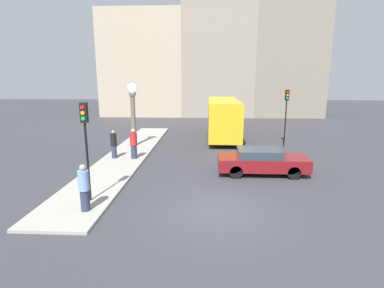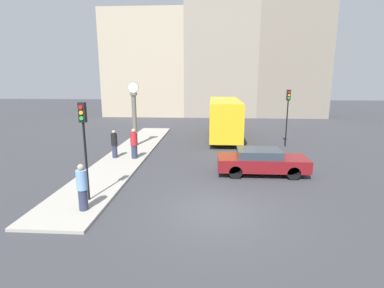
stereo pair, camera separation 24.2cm
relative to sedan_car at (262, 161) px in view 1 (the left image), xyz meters
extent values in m
plane|color=#38383D|center=(-2.48, -4.70, -0.70)|extent=(120.00, 120.00, 0.00)
cube|color=#A39E93|center=(-8.01, 3.44, -0.64)|extent=(2.65, 20.28, 0.11)
cube|color=#B7A88E|center=(-11.45, 25.05, 5.99)|extent=(10.64, 5.00, 13.37)
cube|color=gray|center=(-1.58, 25.05, 6.78)|extent=(9.10, 5.00, 14.95)
cube|color=gray|center=(7.39, 25.05, 8.02)|extent=(8.85, 5.00, 17.43)
cube|color=maroon|center=(0.04, 0.00, -0.09)|extent=(4.61, 1.83, 0.65)
cube|color=#2D3842|center=(-0.15, 0.00, 0.44)|extent=(2.21, 1.64, 0.41)
cylinder|color=black|center=(1.47, 0.80, -0.37)|extent=(0.66, 0.22, 0.66)
cylinder|color=black|center=(1.47, -0.80, -0.37)|extent=(0.66, 0.22, 0.66)
cylinder|color=black|center=(-1.39, 0.80, -0.37)|extent=(0.66, 0.22, 0.66)
cylinder|color=black|center=(-1.39, -0.80, -0.37)|extent=(0.66, 0.22, 0.66)
cube|color=gold|center=(-1.57, 9.51, 1.08)|extent=(2.40, 8.54, 2.84)
cube|color=#1E232D|center=(-1.57, 9.51, 1.29)|extent=(2.43, 8.37, 0.83)
cylinder|color=black|center=(-0.51, 12.16, -0.25)|extent=(0.28, 0.90, 0.90)
cylinder|color=black|center=(-2.63, 12.16, -0.25)|extent=(0.28, 0.90, 0.90)
cylinder|color=black|center=(-0.51, 6.86, -0.25)|extent=(0.28, 0.90, 0.90)
cylinder|color=black|center=(-2.63, 6.86, -0.25)|extent=(0.28, 0.90, 0.90)
cylinder|color=black|center=(-7.54, -4.16, 1.00)|extent=(0.09, 0.09, 3.17)
cube|color=black|center=(-7.54, -4.16, 2.96)|extent=(0.26, 0.20, 0.76)
cylinder|color=red|center=(-7.54, -4.28, 3.17)|extent=(0.15, 0.04, 0.15)
cylinder|color=orange|center=(-7.54, -4.28, 2.96)|extent=(0.15, 0.04, 0.15)
cylinder|color=green|center=(-7.54, -4.28, 2.75)|extent=(0.15, 0.04, 0.15)
cylinder|color=black|center=(2.83, 6.71, 0.99)|extent=(0.09, 0.09, 3.37)
cube|color=black|center=(2.83, 6.71, 3.06)|extent=(0.26, 0.20, 0.76)
cylinder|color=red|center=(2.83, 6.59, 3.27)|extent=(0.15, 0.04, 0.15)
cylinder|color=orange|center=(2.83, 6.59, 3.06)|extent=(0.15, 0.04, 0.15)
cylinder|color=green|center=(2.83, 6.59, 2.85)|extent=(0.15, 0.04, 0.15)
cylinder|color=#666056|center=(-8.18, 5.88, 1.23)|extent=(0.32, 0.32, 3.63)
cube|color=#666056|center=(-8.18, 5.88, 3.14)|extent=(0.42, 0.42, 0.19)
cylinder|color=#666056|center=(-8.18, 5.88, 3.59)|extent=(0.77, 0.04, 0.77)
cylinder|color=white|center=(-8.18, 5.88, 3.59)|extent=(0.71, 0.06, 0.71)
cylinder|color=#2D334C|center=(-8.58, 2.37, -0.19)|extent=(0.32, 0.32, 0.78)
cylinder|color=black|center=(-8.58, 2.37, 0.57)|extent=(0.37, 0.37, 0.73)
sphere|color=tan|center=(-8.58, 2.37, 1.03)|extent=(0.20, 0.20, 0.20)
cylinder|color=#2D334C|center=(-7.35, -5.11, -0.18)|extent=(0.33, 0.33, 0.80)
cylinder|color=#729ED8|center=(-7.35, -5.11, 0.59)|extent=(0.39, 0.39, 0.75)
sphere|color=tan|center=(-7.35, -5.11, 1.08)|extent=(0.23, 0.23, 0.23)
cylinder|color=#2D334C|center=(-7.33, 2.31, -0.17)|extent=(0.37, 0.37, 0.82)
cylinder|color=red|center=(-7.33, 2.31, 0.62)|extent=(0.43, 0.43, 0.77)
sphere|color=tan|center=(-7.33, 2.31, 1.13)|extent=(0.25, 0.25, 0.25)
camera|label=1|loc=(-2.87, -15.25, 4.24)|focal=28.00mm
camera|label=2|loc=(-2.63, -15.24, 4.24)|focal=28.00mm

